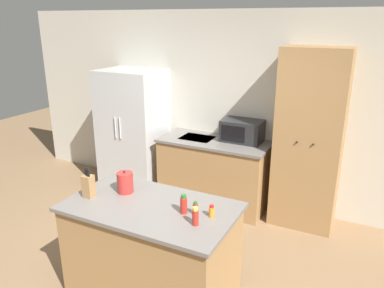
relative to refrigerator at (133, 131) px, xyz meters
name	(u,v)px	position (x,y,z in m)	size (l,w,h in m)	color
wall_back	(242,110)	(1.54, 0.38, 0.40)	(7.20, 0.06, 2.60)	beige
refrigerator	(133,131)	(0.00, 0.00, 0.00)	(0.90, 0.72, 1.80)	#B7BABC
back_counter	(214,172)	(1.30, 0.02, -0.43)	(1.48, 0.69, 0.94)	#9E7547
pantry_cabinet	(309,140)	(2.50, 0.09, 0.20)	(0.76, 0.55, 2.19)	#9E7547
kitchen_island	(152,250)	(1.50, -1.88, -0.44)	(1.52, 0.87, 0.91)	#9E7547
microwave	(242,131)	(1.63, 0.15, 0.18)	(0.53, 0.35, 0.28)	#232326
knife_block	(88,186)	(0.91, -1.99, 0.13)	(0.09, 0.08, 0.29)	#9E7547
spice_bottle_tall_dark	(195,208)	(1.93, -1.85, 0.07)	(0.04, 0.04, 0.12)	#B2281E
spice_bottle_short_red	(195,217)	(2.01, -2.00, 0.09)	(0.05, 0.05, 0.16)	#B2281E
spice_bottle_amber_oil	(212,211)	(2.07, -1.82, 0.07)	(0.05, 0.05, 0.11)	orange
spice_bottle_green_herb	(184,205)	(1.83, -1.87, 0.10)	(0.06, 0.06, 0.17)	#B2281E
kettle	(125,182)	(1.15, -1.76, 0.12)	(0.15, 0.15, 0.22)	#B72D28
fire_extinguisher	(105,167)	(-0.59, -0.01, -0.68)	(0.12, 0.12, 0.48)	red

